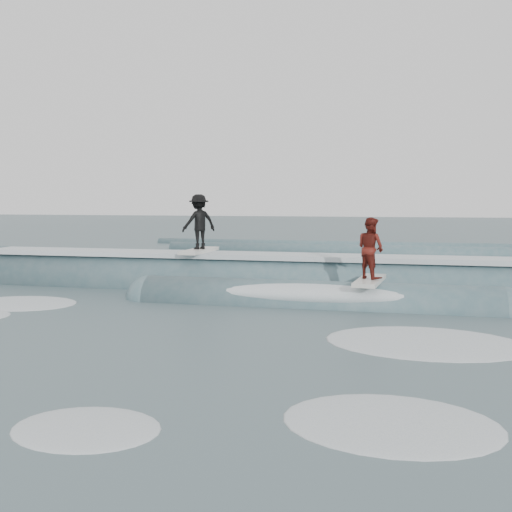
# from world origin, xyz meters

# --- Properties ---
(ground) EXTENTS (160.00, 160.00, 0.00)m
(ground) POSITION_xyz_m (0.00, 0.00, 0.00)
(ground) COLOR #3B5356
(ground) RESTS_ON ground
(breaking_wave) EXTENTS (20.80, 3.79, 2.01)m
(breaking_wave) POSITION_xyz_m (0.40, 4.91, 0.05)
(breaking_wave) COLOR #3C5C65
(breaking_wave) RESTS_ON ground
(surfer_black) EXTENTS (1.20, 2.03, 1.76)m
(surfer_black) POSITION_xyz_m (-2.00, 5.40, 1.93)
(surfer_black) COLOR silver
(surfer_black) RESTS_ON ground
(surfer_red) EXTENTS (0.93, 2.05, 1.62)m
(surfer_red) POSITION_xyz_m (3.17, 3.20, 1.36)
(surfer_red) COLOR silver
(surfer_red) RESTS_ON ground
(whitewater) EXTENTS (15.33, 8.78, 0.10)m
(whitewater) POSITION_xyz_m (1.36, -0.74, 0.00)
(whitewater) COLOR silver
(whitewater) RESTS_ON ground
(far_swells) EXTENTS (35.32, 8.65, 0.80)m
(far_swells) POSITION_xyz_m (-1.76, 17.65, 0.00)
(far_swells) COLOR #3C5C65
(far_swells) RESTS_ON ground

